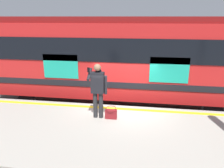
% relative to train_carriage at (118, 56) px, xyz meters
% --- Properties ---
extents(ground_plane, '(25.95, 25.95, 0.00)m').
position_rel_train_carriage_xyz_m(ground_plane, '(-0.45, 2.10, -2.56)').
color(ground_plane, '#4C4742').
extents(platform, '(17.30, 3.76, 1.09)m').
position_rel_train_carriage_xyz_m(platform, '(-0.45, 3.98, -2.01)').
color(platform, '#9E998E').
rests_on(platform, ground).
extents(safety_line, '(16.95, 0.16, 0.01)m').
position_rel_train_carriage_xyz_m(safety_line, '(-0.45, 2.40, -1.46)').
color(safety_line, yellow).
rests_on(safety_line, platform).
extents(track_rail_near, '(22.49, 0.08, 0.16)m').
position_rel_train_carriage_xyz_m(track_rail_near, '(-0.45, 0.71, -2.48)').
color(track_rail_near, slate).
rests_on(track_rail_near, ground).
extents(track_rail_far, '(22.49, 0.08, 0.16)m').
position_rel_train_carriage_xyz_m(track_rail_far, '(-0.45, -0.72, -2.48)').
color(track_rail_far, slate).
rests_on(track_rail_far, ground).
extents(train_carriage, '(11.97, 2.78, 4.03)m').
position_rel_train_carriage_xyz_m(train_carriage, '(0.00, 0.00, 0.00)').
color(train_carriage, red).
rests_on(train_carriage, ground).
extents(passenger, '(0.57, 0.55, 1.75)m').
position_rel_train_carriage_xyz_m(passenger, '(0.21, 3.15, -0.44)').
color(passenger, '#262628').
rests_on(passenger, platform).
extents(handbag, '(0.37, 0.33, 0.37)m').
position_rel_train_carriage_xyz_m(handbag, '(-0.21, 3.19, -1.29)').
color(handbag, maroon).
rests_on(handbag, platform).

